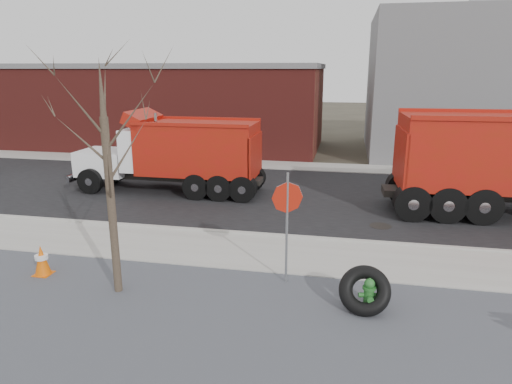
% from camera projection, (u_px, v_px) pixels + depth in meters
% --- Properties ---
extents(ground, '(120.00, 120.00, 0.00)m').
position_uv_depth(ground, '(274.00, 258.00, 12.36)').
color(ground, '#383328').
rests_on(ground, ground).
extents(gravel_verge, '(60.00, 5.00, 0.03)m').
position_uv_depth(gravel_verge, '(246.00, 327.00, 9.05)').
color(gravel_verge, slate).
rests_on(gravel_verge, ground).
extents(sidewalk, '(60.00, 2.50, 0.06)m').
position_uv_depth(sidewalk, '(275.00, 253.00, 12.59)').
color(sidewalk, '#9E9B93').
rests_on(sidewalk, ground).
extents(curb, '(60.00, 0.15, 0.11)m').
position_uv_depth(curb, '(282.00, 236.00, 13.82)').
color(curb, '#9E9B93').
rests_on(curb, ground).
extents(road, '(60.00, 9.40, 0.02)m').
position_uv_depth(road, '(299.00, 196.00, 18.32)').
color(road, black).
rests_on(road, ground).
extents(far_sidewalk, '(60.00, 2.00, 0.06)m').
position_uv_depth(far_sidewalk, '(311.00, 167.00, 23.71)').
color(far_sidewalk, '#9E9B93').
rests_on(far_sidewalk, ground).
extents(building_grey, '(12.00, 10.00, 8.00)m').
position_uv_depth(building_grey, '(476.00, 86.00, 26.63)').
color(building_grey, slate).
rests_on(building_grey, ground).
extents(building_brick, '(20.20, 8.20, 5.30)m').
position_uv_depth(building_brick, '(164.00, 105.00, 29.65)').
color(building_brick, maroon).
rests_on(building_brick, ground).
extents(bare_tree, '(3.20, 3.20, 5.20)m').
position_uv_depth(bare_tree, '(107.00, 150.00, 9.65)').
color(bare_tree, '#382D23').
rests_on(bare_tree, ground).
extents(fire_hydrant, '(0.44, 0.43, 0.77)m').
position_uv_depth(fire_hydrant, '(369.00, 297.00, 9.54)').
color(fire_hydrant, '#31732C').
rests_on(fire_hydrant, ground).
extents(truck_tire, '(1.16, 0.97, 1.05)m').
position_uv_depth(truck_tire, '(365.00, 291.00, 9.54)').
color(truck_tire, black).
rests_on(truck_tire, ground).
extents(stop_sign, '(0.69, 0.31, 2.71)m').
position_uv_depth(stop_sign, '(287.00, 209.00, 10.47)').
color(stop_sign, gray).
rests_on(stop_sign, ground).
extents(traffic_cone_far, '(0.41, 0.41, 0.79)m').
position_uv_depth(traffic_cone_far, '(42.00, 260.00, 11.24)').
color(traffic_cone_far, '#E75D07').
rests_on(traffic_cone_far, ground).
extents(dump_truck_red_b, '(7.82, 2.30, 3.31)m').
position_uv_depth(dump_truck_red_b, '(176.00, 152.00, 18.54)').
color(dump_truck_red_b, black).
rests_on(dump_truck_red_b, ground).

